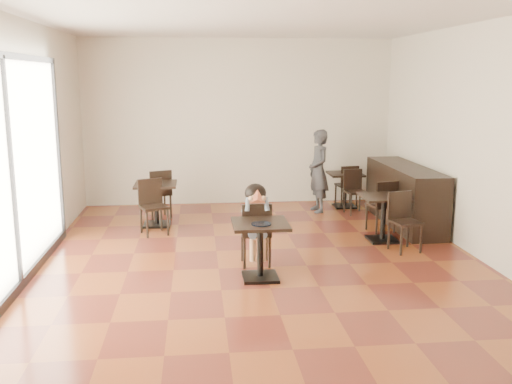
{
  "coord_description": "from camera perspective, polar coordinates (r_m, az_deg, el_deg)",
  "views": [
    {
      "loc": [
        -0.85,
        -7.13,
        2.46
      ],
      "look_at": [
        -0.08,
        0.07,
        1.0
      ],
      "focal_mm": 40.0,
      "sensor_mm": 36.0,
      "label": 1
    }
  ],
  "objects": [
    {
      "name": "floor",
      "position": [
        7.59,
        0.7,
        -7.51
      ],
      "size": [
        6.0,
        8.0,
        0.01
      ],
      "primitive_type": "cube",
      "color": "brown",
      "rests_on": "ground"
    },
    {
      "name": "ceiling",
      "position": [
        7.22,
        0.76,
        17.28
      ],
      "size": [
        6.0,
        8.0,
        0.01
      ],
      "primitive_type": "cube",
      "color": "silver",
      "rests_on": "floor"
    },
    {
      "name": "wall_back",
      "position": [
        11.2,
        -1.7,
        6.98
      ],
      "size": [
        6.0,
        0.01,
        3.2
      ],
      "primitive_type": "cube",
      "color": "beige",
      "rests_on": "floor"
    },
    {
      "name": "wall_front",
      "position": [
        3.36,
        8.81,
        -3.56
      ],
      "size": [
        6.0,
        0.01,
        3.2
      ],
      "primitive_type": "cube",
      "color": "beige",
      "rests_on": "floor"
    },
    {
      "name": "wall_left",
      "position": [
        7.5,
        -22.74,
        3.93
      ],
      "size": [
        0.01,
        8.0,
        3.2
      ],
      "primitive_type": "cube",
      "color": "beige",
      "rests_on": "floor"
    },
    {
      "name": "wall_right",
      "position": [
        8.15,
        22.24,
        4.49
      ],
      "size": [
        0.01,
        8.0,
        3.2
      ],
      "primitive_type": "cube",
      "color": "beige",
      "rests_on": "floor"
    },
    {
      "name": "storefront_window",
      "position": [
        7.04,
        -23.52,
        1.79
      ],
      "size": [
        0.04,
        4.5,
        2.6
      ],
      "primitive_type": "cube",
      "color": "white",
      "rests_on": "floor"
    },
    {
      "name": "child_table",
      "position": [
        7.06,
        0.43,
        -5.89
      ],
      "size": [
        0.68,
        0.68,
        0.72
      ],
      "primitive_type": null,
      "color": "black",
      "rests_on": "floor"
    },
    {
      "name": "child_chair",
      "position": [
        7.57,
        -0.04,
        -4.14
      ],
      "size": [
        0.39,
        0.39,
        0.87
      ],
      "primitive_type": null,
      "rotation": [
        0.0,
        0.0,
        3.14
      ],
      "color": "black",
      "rests_on": "floor"
    },
    {
      "name": "child",
      "position": [
        7.54,
        -0.04,
        -3.32
      ],
      "size": [
        0.39,
        0.54,
        1.09
      ],
      "primitive_type": null,
      "color": "slate",
      "rests_on": "child_chair"
    },
    {
      "name": "plate",
      "position": [
        6.87,
        0.53,
        -3.22
      ],
      "size": [
        0.24,
        0.24,
        0.01
      ],
      "primitive_type": "cylinder",
      "color": "black",
      "rests_on": "child_table"
    },
    {
      "name": "pizza_slice",
      "position": [
        7.26,
        0.12,
        -0.65
      ],
      "size": [
        0.25,
        0.19,
        0.06
      ],
      "primitive_type": null,
      "color": "tan",
      "rests_on": "child"
    },
    {
      "name": "adult_patron",
      "position": [
        10.58,
        6.26,
        2.1
      ],
      "size": [
        0.44,
        0.6,
        1.53
      ],
      "primitive_type": "imported",
      "rotation": [
        0.0,
        0.0,
        -1.43
      ],
      "color": "#38383D",
      "rests_on": "floor"
    },
    {
      "name": "cafe_table_mid",
      "position": [
        8.9,
        12.59,
        -2.59
      ],
      "size": [
        0.8,
        0.8,
        0.71
      ],
      "primitive_type": null,
      "rotation": [
        0.0,
        0.0,
        0.22
      ],
      "color": "black",
      "rests_on": "floor"
    },
    {
      "name": "cafe_table_left",
      "position": [
        9.72,
        -9.93,
        -1.24
      ],
      "size": [
        0.89,
        0.89,
        0.73
      ],
      "primitive_type": null,
      "rotation": [
        0.0,
        0.0,
        0.37
      ],
      "color": "black",
      "rests_on": "floor"
    },
    {
      "name": "cafe_table_back",
      "position": [
        11.08,
        8.87,
        0.19
      ],
      "size": [
        0.71,
        0.71,
        0.67
      ],
      "primitive_type": null,
      "rotation": [
        0.0,
        0.0,
        0.14
      ],
      "color": "black",
      "rests_on": "floor"
    },
    {
      "name": "chair_mid_a",
      "position": [
        9.43,
        12.38,
        -1.34
      ],
      "size": [
        0.46,
        0.46,
        0.85
      ],
      "primitive_type": null,
      "rotation": [
        0.0,
        0.0,
        3.37
      ],
      "color": "black",
      "rests_on": "floor"
    },
    {
      "name": "chair_mid_b",
      "position": [
        8.42,
        14.72,
        -2.97
      ],
      "size": [
        0.46,
        0.46,
        0.85
      ],
      "primitive_type": null,
      "rotation": [
        0.0,
        0.0,
        0.22
      ],
      "color": "black",
      "rests_on": "floor"
    },
    {
      "name": "chair_left_a",
      "position": [
        10.24,
        -9.75,
        -0.17
      ],
      "size": [
        0.51,
        0.51,
        0.88
      ],
      "primitive_type": null,
      "rotation": [
        0.0,
        0.0,
        3.51
      ],
      "color": "black",
      "rests_on": "floor"
    },
    {
      "name": "chair_left_b",
      "position": [
        9.17,
        -10.17,
        -1.53
      ],
      "size": [
        0.51,
        0.51,
        0.88
      ],
      "primitive_type": null,
      "rotation": [
        0.0,
        0.0,
        0.37
      ],
      "color": "black",
      "rests_on": "floor"
    },
    {
      "name": "chair_back_a",
      "position": [
        11.21,
        9.01,
        0.66
      ],
      "size": [
        0.41,
        0.41,
        0.8
      ],
      "primitive_type": null,
      "rotation": [
        0.0,
        0.0,
        3.28
      ],
      "color": "black",
      "rests_on": "floor"
    },
    {
      "name": "chair_back_b",
      "position": [
        10.57,
        9.95,
        -0.02
      ],
      "size": [
        0.41,
        0.41,
        0.8
      ],
      "primitive_type": null,
      "rotation": [
        0.0,
        0.0,
        0.14
      ],
      "color": "black",
      "rests_on": "floor"
    },
    {
      "name": "service_counter",
      "position": [
        9.97,
        14.62,
        -0.32
      ],
      "size": [
        0.6,
        2.4,
        1.0
      ],
      "primitive_type": "cube",
      "color": "black",
      "rests_on": "floor"
    }
  ]
}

